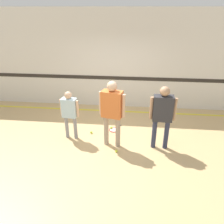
% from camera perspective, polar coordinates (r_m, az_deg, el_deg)
% --- Properties ---
extents(ground_plane, '(16.00, 16.00, 0.00)m').
position_cam_1_polar(ground_plane, '(5.76, -0.93, -7.79)').
color(ground_plane, tan).
extents(wall_back, '(16.00, 0.07, 3.20)m').
position_cam_1_polar(wall_back, '(7.32, 1.17, 13.22)').
color(wall_back, silver).
rests_on(wall_back, ground_plane).
extents(floor_stripe, '(14.40, 0.10, 0.01)m').
position_cam_1_polar(floor_stripe, '(7.40, 0.76, 0.28)').
color(floor_stripe, yellow).
rests_on(floor_stripe, ground_plane).
extents(person_instructor, '(0.63, 0.37, 1.69)m').
position_cam_1_polar(person_instructor, '(5.13, -0.00, 1.16)').
color(person_instructor, tan).
rests_on(person_instructor, ground_plane).
extents(person_student_left, '(0.50, 0.24, 1.32)m').
position_cam_1_polar(person_student_left, '(5.65, -11.04, 0.46)').
color(person_student_left, gray).
rests_on(person_student_left, ground_plane).
extents(person_student_right, '(0.61, 0.26, 1.61)m').
position_cam_1_polar(person_student_right, '(5.20, 13.10, 0.11)').
color(person_student_right, '#2D334C').
rests_on(person_student_right, ground_plane).
extents(racket_spare_on_floor, '(0.39, 0.49, 0.03)m').
position_cam_1_polar(racket_spare_on_floor, '(6.28, 0.60, -4.58)').
color(racket_spare_on_floor, red).
rests_on(racket_spare_on_floor, ground_plane).
extents(tennis_ball_near_instructor, '(0.07, 0.07, 0.07)m').
position_cam_1_polar(tennis_ball_near_instructor, '(5.37, 1.15, -10.16)').
color(tennis_ball_near_instructor, '#CCE038').
rests_on(tennis_ball_near_instructor, ground_plane).
extents(tennis_ball_by_spare_racket, '(0.07, 0.07, 0.07)m').
position_cam_1_polar(tennis_ball_by_spare_racket, '(6.32, -0.21, -4.15)').
color(tennis_ball_by_spare_racket, '#CCE038').
rests_on(tennis_ball_by_spare_racket, ground_plane).
extents(tennis_ball_stray_left, '(0.07, 0.07, 0.07)m').
position_cam_1_polar(tennis_ball_stray_left, '(6.13, -5.43, -5.31)').
color(tennis_ball_stray_left, '#CCE038').
rests_on(tennis_ball_stray_left, ground_plane).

